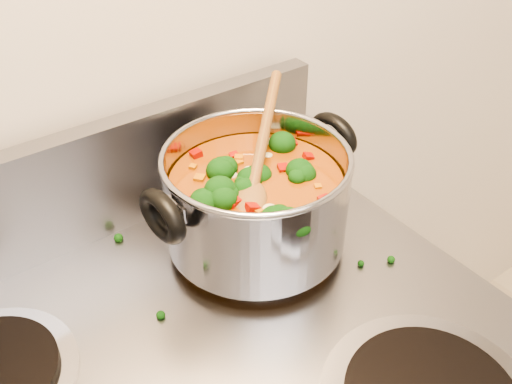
{
  "coord_description": "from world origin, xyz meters",
  "views": [
    {
      "loc": [
        -0.18,
        0.85,
        1.44
      ],
      "look_at": [
        0.15,
        1.31,
        1.01
      ],
      "focal_mm": 40.0,
      "sensor_mm": 36.0,
      "label": 1
    }
  ],
  "objects": [
    {
      "name": "stockpot",
      "position": [
        0.15,
        1.31,
        1.0
      ],
      "size": [
        0.29,
        0.23,
        0.14
      ],
      "rotation": [
        0.0,
        0.0,
        0.06
      ],
      "color": "#A1A1A8",
      "rests_on": "electric_range"
    },
    {
      "name": "wooden_spoon",
      "position": [
        0.16,
        1.32,
        1.04
      ],
      "size": [
        0.2,
        0.2,
        0.08
      ],
      "rotation": [
        0.0,
        0.0,
        0.78
      ],
      "color": "brown",
      "rests_on": "stockpot"
    },
    {
      "name": "cooktop_crumbs",
      "position": [
        0.12,
        1.38,
        0.92
      ],
      "size": [
        0.27,
        0.29,
        0.01
      ],
      "color": "black",
      "rests_on": "electric_range"
    }
  ]
}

